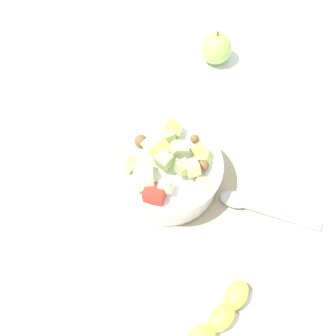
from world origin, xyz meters
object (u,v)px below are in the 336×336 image
object	(u,v)px
banana_whole	(220,316)
serving_spoon	(253,205)
whole_apple	(216,48)
salad_bowl	(168,170)

from	to	relation	value
banana_whole	serving_spoon	bearing A→B (deg)	-80.63
serving_spoon	whole_apple	world-z (taller)	whole_apple
banana_whole	whole_apple	bearing A→B (deg)	-62.74
whole_apple	banana_whole	distance (m)	0.62
serving_spoon	banana_whole	xyz separation A→B (m)	(-0.04, 0.22, 0.01)
serving_spoon	whole_apple	bearing A→B (deg)	-53.20
salad_bowl	serving_spoon	bearing A→B (deg)	-168.99
salad_bowl	whole_apple	size ratio (longest dim) A/B	2.42
banana_whole	salad_bowl	bearing A→B (deg)	-41.99
serving_spoon	banana_whole	size ratio (longest dim) A/B	1.31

